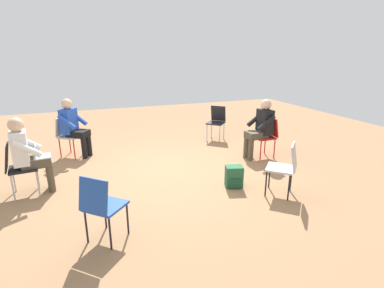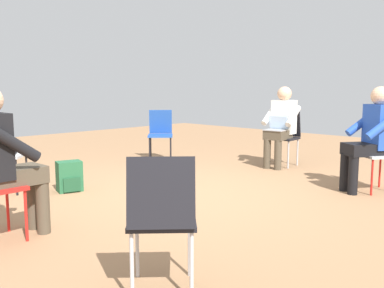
# 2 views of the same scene
# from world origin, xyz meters

# --- Properties ---
(ground_plane) EXTENTS (14.00, 14.00, 0.00)m
(ground_plane) POSITION_xyz_m (0.00, 0.00, 0.00)
(ground_plane) COLOR #99704C
(chair_northeast) EXTENTS (0.58, 0.59, 0.85)m
(chair_northeast) POSITION_xyz_m (1.75, 1.69, 0.50)
(chair_northeast) COLOR black
(chair_northeast) RESTS_ON ground
(chair_northwest) EXTENTS (0.58, 0.57, 0.85)m
(chair_northwest) POSITION_xyz_m (-1.78, 1.63, 0.50)
(chair_northwest) COLOR #B7B7BC
(chair_northwest) RESTS_ON ground
(chair_west) EXTENTS (0.48, 0.45, 0.85)m
(chair_west) POSITION_xyz_m (-2.46, -0.12, 0.50)
(chair_west) COLOR black
(chair_west) RESTS_ON ground
(chair_southwest) EXTENTS (0.58, 0.59, 0.85)m
(chair_southwest) POSITION_xyz_m (-1.34, -1.83, 0.50)
(chair_southwest) COLOR #1E4799
(chair_southwest) RESTS_ON ground
(person_with_laptop) EXTENTS (0.55, 0.53, 1.24)m
(person_with_laptop) POSITION_xyz_m (-2.29, -0.10, 0.69)
(person_with_laptop) COLOR #4C4233
(person_with_laptop) RESTS_ON ground
(person_in_blue) EXTENTS (0.63, 0.63, 1.24)m
(person_in_blue) POSITION_xyz_m (-1.64, 1.54, 0.69)
(person_in_blue) COLOR black
(person_in_blue) RESTS_ON ground
(person_in_black) EXTENTS (0.53, 0.50, 1.24)m
(person_in_black) POSITION_xyz_m (2.00, 0.08, 0.69)
(person_in_black) COLOR #4C4233
(person_in_black) RESTS_ON ground
(backpack_near_laptop_user) EXTENTS (0.32, 0.29, 0.36)m
(backpack_near_laptop_user) POSITION_xyz_m (0.82, -1.01, 0.16)
(backpack_near_laptop_user) COLOR #235B38
(backpack_near_laptop_user) RESTS_ON ground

